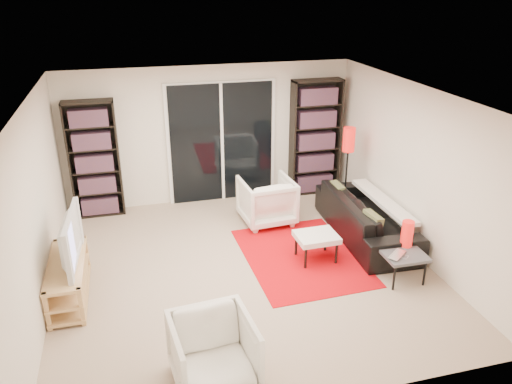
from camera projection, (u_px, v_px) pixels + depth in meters
floor at (244, 268)px, 6.92m from camera, size 5.00×5.00×0.00m
wall_back at (210, 135)px, 8.67m from camera, size 5.00×0.02×2.40m
wall_front at (312, 298)px, 4.23m from camera, size 5.00×0.02×2.40m
wall_left at (37, 209)px, 5.86m from camera, size 0.02×5.00×2.40m
wall_right at (415, 171)px, 7.04m from camera, size 0.02×5.00×2.40m
ceiling at (242, 96)px, 5.98m from camera, size 5.00×5.00×0.02m
sliding_door at (222, 143)px, 8.75m from camera, size 1.92×0.08×2.16m
bookshelf_left at (94, 160)px, 8.15m from camera, size 0.80×0.30×1.95m
bookshelf_right at (315, 138)px, 9.03m from camera, size 0.90×0.30×2.10m
tv_stand at (69, 279)px, 6.20m from camera, size 0.43×1.33×0.50m
tv at (64, 239)px, 5.99m from camera, size 0.20×1.10×0.63m
rug at (301, 256)px, 7.20m from camera, size 1.63×2.16×0.01m
sofa at (366, 217)px, 7.68m from camera, size 0.96×2.26×0.65m
armchair_back at (267, 201)px, 8.11m from camera, size 0.87×0.89×0.76m
armchair_front at (214, 353)px, 4.82m from camera, size 0.85×0.87×0.73m
ottoman at (317, 238)px, 7.01m from camera, size 0.59×0.48×0.40m
side_table at (403, 255)px, 6.55m from camera, size 0.55×0.55×0.40m
laptop at (400, 256)px, 6.41m from camera, size 0.37×0.36×0.02m
table_lamp at (407, 234)px, 6.63m from camera, size 0.16×0.16×0.36m
floor_lamp at (348, 148)px, 8.21m from camera, size 0.22×0.22×1.48m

